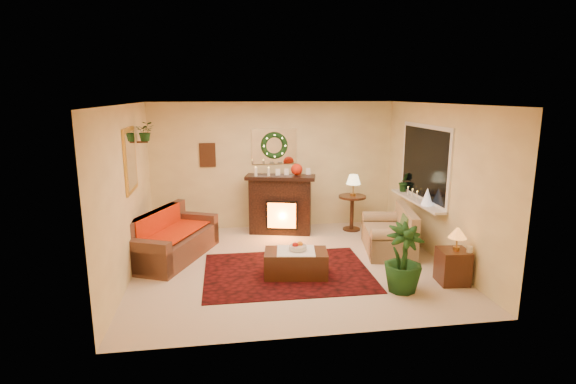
{
  "coord_description": "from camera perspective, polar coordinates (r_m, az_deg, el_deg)",
  "views": [
    {
      "loc": [
        -1.11,
        -6.88,
        2.75
      ],
      "look_at": [
        0.0,
        0.35,
        1.15
      ],
      "focal_mm": 28.0,
      "sensor_mm": 36.0,
      "label": 1
    }
  ],
  "objects": [
    {
      "name": "wall_left",
      "position": [
        7.16,
        -19.73,
        -0.07
      ],
      "size": [
        4.5,
        4.5,
        0.0
      ],
      "primitive_type": "plane",
      "color": "#EFD88C",
      "rests_on": "ground"
    },
    {
      "name": "floor_palm",
      "position": [
        6.6,
        14.4,
        -8.46
      ],
      "size": [
        1.89,
        1.89,
        2.92
      ],
      "primitive_type": "imported",
      "rotation": [
        0.0,
        0.0,
        0.17
      ],
      "color": "#144116",
      "rests_on": "floor"
    },
    {
      "name": "floor",
      "position": [
        7.49,
        0.41,
        -9.2
      ],
      "size": [
        5.0,
        5.0,
        0.0
      ],
      "primitive_type": "plane",
      "color": "beige",
      "rests_on": "ground"
    },
    {
      "name": "lamp_tiffany",
      "position": [
        6.99,
        20.71,
        -5.16
      ],
      "size": [
        0.27,
        0.27,
        0.39
      ],
      "primitive_type": "cone",
      "color": "orange",
      "rests_on": "end_table_square"
    },
    {
      "name": "mantel_mirror",
      "position": [
        9.23,
        -1.77,
        5.81
      ],
      "size": [
        0.92,
        0.02,
        0.72
      ],
      "primitive_type": "cube",
      "color": "white",
      "rests_on": "wall_back"
    },
    {
      "name": "wall_front",
      "position": [
        4.97,
        4.55,
        -4.66
      ],
      "size": [
        5.0,
        5.0,
        0.0
      ],
      "primitive_type": "plane",
      "color": "#EFD88C",
      "rests_on": "ground"
    },
    {
      "name": "area_rug",
      "position": [
        7.18,
        -0.1,
        -10.14
      ],
      "size": [
        2.6,
        1.96,
        0.01
      ],
      "primitive_type": "cube",
      "rotation": [
        0.0,
        0.0,
        -0.01
      ],
      "color": "#450301",
      "rests_on": "floor"
    },
    {
      "name": "wreath",
      "position": [
        9.19,
        -1.74,
        5.91
      ],
      "size": [
        0.55,
        0.11,
        0.55
      ],
      "primitive_type": "torus",
      "rotation": [
        1.57,
        0.0,
        0.0
      ],
      "color": "#194719",
      "rests_on": "wall_back"
    },
    {
      "name": "fireplace",
      "position": [
        8.98,
        -0.98,
        -1.84
      ],
      "size": [
        1.27,
        0.67,
        1.11
      ],
      "primitive_type": "cube",
      "rotation": [
        0.0,
        0.0,
        -0.25
      ],
      "color": "#37281C",
      "rests_on": "floor"
    },
    {
      "name": "coffee_table",
      "position": [
        6.98,
        1.0,
        -9.0
      ],
      "size": [
        1.02,
        0.66,
        0.4
      ],
      "primitive_type": "cube",
      "rotation": [
        0.0,
        0.0,
        -0.15
      ],
      "color": "black",
      "rests_on": "floor"
    },
    {
      "name": "ceiling",
      "position": [
        6.97,
        0.44,
        11.11
      ],
      "size": [
        5.0,
        5.0,
        0.0
      ],
      "primitive_type": "plane",
      "color": "white",
      "rests_on": "ground"
    },
    {
      "name": "window_sill",
      "position": [
        8.42,
        16.02,
        -1.05
      ],
      "size": [
        0.22,
        1.86,
        0.04
      ],
      "primitive_type": "cube",
      "color": "white",
      "rests_on": "wall_right"
    },
    {
      "name": "mantel_candle_a",
      "position": [
        8.76,
        -4.11,
        2.52
      ],
      "size": [
        0.06,
        0.06,
        0.19
      ],
      "primitive_type": "cylinder",
      "color": "white",
      "rests_on": "fireplace"
    },
    {
      "name": "poinsettia",
      "position": [
        8.82,
        1.11,
        2.88
      ],
      "size": [
        0.23,
        0.23,
        0.23
      ],
      "primitive_type": "sphere",
      "color": "red",
      "rests_on": "fireplace"
    },
    {
      "name": "end_table_square",
      "position": [
        7.15,
        20.19,
        -8.75
      ],
      "size": [
        0.45,
        0.45,
        0.51
      ],
      "primitive_type": "cube",
      "rotation": [
        0.0,
        0.0,
        -0.1
      ],
      "color": "#4B180F",
      "rests_on": "floor"
    },
    {
      "name": "hanging_plant",
      "position": [
        8.06,
        -17.57,
        6.22
      ],
      "size": [
        0.33,
        0.28,
        0.36
      ],
      "primitive_type": "imported",
      "color": "#194719",
      "rests_on": "wall_left"
    },
    {
      "name": "sofa",
      "position": [
        7.89,
        -14.35,
        -5.16
      ],
      "size": [
        1.51,
        2.03,
        0.8
      ],
      "primitive_type": "cube",
      "rotation": [
        0.0,
        0.0,
        -0.42
      ],
      "color": "brown",
      "rests_on": "floor"
    },
    {
      "name": "lamp_cream",
      "position": [
        9.18,
        8.28,
        0.46
      ],
      "size": [
        0.29,
        0.29,
        0.44
      ],
      "primitive_type": "cone",
      "color": "#FFEAA1",
      "rests_on": "side_table_round"
    },
    {
      "name": "wall_right",
      "position": [
        7.9,
        18.64,
        1.11
      ],
      "size": [
        4.5,
        4.5,
        0.0
      ],
      "primitive_type": "plane",
      "color": "#EFD88C",
      "rests_on": "ground"
    },
    {
      "name": "window_glass",
      "position": [
        8.33,
        16.86,
        3.53
      ],
      "size": [
        0.02,
        1.7,
        1.22
      ],
      "primitive_type": "cube",
      "color": "black",
      "rests_on": "wall_right"
    },
    {
      "name": "mini_tree",
      "position": [
        7.99,
        17.26,
        -0.57
      ],
      "size": [
        0.2,
        0.2,
        0.3
      ],
      "primitive_type": "cone",
      "color": "white",
      "rests_on": "window_sill"
    },
    {
      "name": "loveseat",
      "position": [
        8.18,
        12.65,
        -4.52
      ],
      "size": [
        1.02,
        1.46,
        0.77
      ],
      "primitive_type": "cube",
      "rotation": [
        0.0,
        0.0,
        -0.19
      ],
      "color": "#A39B85",
      "rests_on": "floor"
    },
    {
      "name": "wall_art",
      "position": [
        9.19,
        -10.18,
        4.65
      ],
      "size": [
        0.32,
        0.03,
        0.48
      ],
      "primitive_type": "cube",
      "color": "#381E11",
      "rests_on": "wall_back"
    },
    {
      "name": "red_throw",
      "position": [
        8.01,
        -14.65,
        -4.72
      ],
      "size": [
        0.84,
        1.37,
        0.02
      ],
      "primitive_type": "cube",
      "color": "red",
      "rests_on": "sofa"
    },
    {
      "name": "gold_mirror",
      "position": [
        7.37,
        -19.4,
        3.85
      ],
      "size": [
        0.03,
        0.84,
        1.0
      ],
      "primitive_type": "cube",
      "color": "gold",
      "rests_on": "wall_left"
    },
    {
      "name": "sill_plant",
      "position": [
        8.99,
        14.56,
        1.27
      ],
      "size": [
        0.28,
        0.22,
        0.5
      ],
      "primitive_type": "imported",
      "color": "#21411D",
      "rests_on": "window_sill"
    },
    {
      "name": "mantel_candle_b",
      "position": [
        8.76,
        -2.48,
        2.54
      ],
      "size": [
        0.05,
        0.05,
        0.16
      ],
      "primitive_type": "cylinder",
      "color": "white",
      "rests_on": "fireplace"
    },
    {
      "name": "wall_back",
      "position": [
        9.31,
        -1.77,
        3.38
      ],
      "size": [
        5.0,
        5.0,
        0.0
      ],
      "primitive_type": "plane",
      "color": "#EFD88C",
      "rests_on": "ground"
    },
    {
      "name": "side_table_round",
      "position": [
        9.32,
        8.1,
        -2.86
      ],
      "size": [
        0.69,
        0.69,
        0.72
      ],
      "primitive_type": "cylinder",
      "rotation": [
        0.0,
        0.0,
        0.29
      ],
      "color": "black",
      "rests_on": "floor"
    },
    {
      "name": "fruit_bowl",
      "position": [
        6.92,
        1.25,
        -7.06
      ],
      "size": [
        0.27,
        0.27,
        0.06
      ],
      "primitive_type": "cylinder",
      "color": "beige",
      "rests_on": "coffee_table"
    },
    {
      "name": "window_frame",
      "position": [
        8.34,
        16.96,
        3.53
      ],
      "size": [
        0.03,
        1.86,
        1.36
      ],
      "primitive_type": "cube",
      "color": "white",
      "rests_on": "wall_right"
    }
  ]
}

